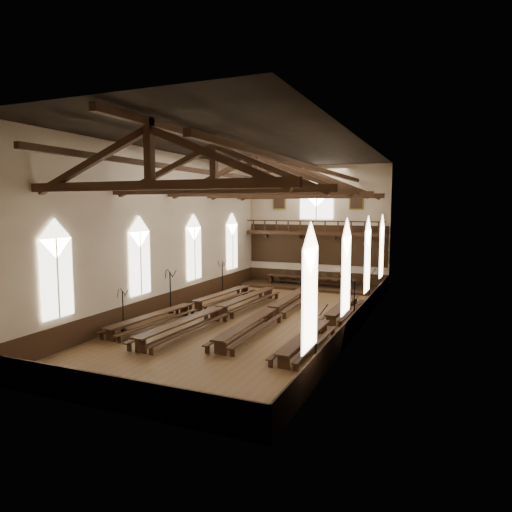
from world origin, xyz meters
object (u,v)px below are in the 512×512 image
at_px(dais, 311,287).
at_px(candelabrum_left_far, 222,283).
at_px(refectory_row_c, 272,311).
at_px(candelabrum_right_far, 369,295).
at_px(refectory_row_a, 192,305).
at_px(refectory_row_b, 219,310).
at_px(candelabrum_right_near, 316,351).
at_px(candelabrum_right_mid, 354,311).
at_px(candelabrum_left_near, 123,318).
at_px(refectory_row_d, 327,321).
at_px(high_table, 311,278).
at_px(candelabrum_left_mid, 171,300).

relative_size(dais, candelabrum_left_far, 4.49).
bearing_deg(refectory_row_c, candelabrum_right_far, 51.76).
distance_m(refectory_row_a, refectory_row_b, 2.35).
distance_m(candelabrum_left_far, candelabrum_right_near, 17.39).
bearing_deg(candelabrum_right_far, candelabrum_left_far, 178.50).
bearing_deg(refectory_row_b, candelabrum_right_mid, 14.35).
bearing_deg(candelabrum_left_far, candelabrum_left_near, -90.00).
bearing_deg(candelabrum_left_far, refectory_row_c, -44.01).
height_order(candelabrum_left_near, candelabrum_right_mid, candelabrum_right_mid).
xyz_separation_m(refectory_row_d, dais, (-4.38, 11.98, -0.38)).
bearing_deg(high_table, refectory_row_d, -69.91).
height_order(candelabrum_left_far, candelabrum_right_mid, candelabrum_right_mid).
xyz_separation_m(refectory_row_a, candelabrum_right_mid, (9.80, 1.28, 0.28)).
xyz_separation_m(dais, candelabrum_left_mid, (-5.58, -11.94, 0.73)).
distance_m(refectory_row_a, candelabrum_right_far, 11.69).
xyz_separation_m(candelabrum_left_far, candelabrum_right_mid, (11.10, -5.38, 0.03)).
bearing_deg(refectory_row_b, candelabrum_left_near, -129.97).
xyz_separation_m(refectory_row_b, candelabrum_right_mid, (7.54, 1.93, 0.24)).
xyz_separation_m(candelabrum_left_near, candelabrum_right_near, (11.10, -1.84, 0.16)).
bearing_deg(dais, refectory_row_d, -69.91).
bearing_deg(candelabrum_left_mid, refectory_row_b, -4.01).
xyz_separation_m(refectory_row_d, candelabrum_left_far, (-9.97, 7.10, 0.28)).
xyz_separation_m(candelabrum_left_near, candelabrum_left_far, (-0.00, 11.55, 0.08)).
relative_size(refectory_row_a, candelabrum_left_far, 5.57).
bearing_deg(candelabrum_right_mid, candelabrum_left_mid, -171.39).
relative_size(candelabrum_left_far, candelabrum_right_near, 0.90).
xyz_separation_m(refectory_row_a, candelabrum_left_mid, (-1.30, -0.40, 0.32)).
distance_m(high_table, candelabrum_right_mid, 11.65).
relative_size(refectory_row_a, refectory_row_d, 1.03).
distance_m(refectory_row_d, high_table, 12.76).
bearing_deg(refectory_row_a, candelabrum_right_mid, 7.46).
bearing_deg(dais, refectory_row_b, -99.45).
bearing_deg(high_table, dais, 0.00).
bearing_deg(refectory_row_b, candelabrum_left_far, 115.94).
bearing_deg(candelabrum_left_mid, candelabrum_right_mid, 8.61).
bearing_deg(candelabrum_left_mid, dais, 64.93).
distance_m(refectory_row_a, high_table, 12.32).
height_order(dais, candelabrum_right_near, candelabrum_right_near).
bearing_deg(refectory_row_c, high_table, 94.37).
xyz_separation_m(refectory_row_c, candelabrum_left_near, (-6.43, -5.34, 0.15)).
relative_size(refectory_row_d, candelabrum_left_near, 5.99).
distance_m(refectory_row_d, candelabrum_right_mid, 2.08).
bearing_deg(refectory_row_b, dais, 80.55).
distance_m(refectory_row_c, candelabrum_right_mid, 4.75).
distance_m(refectory_row_b, candelabrum_right_near, 9.69).
distance_m(dais, high_table, 0.70).
xyz_separation_m(refectory_row_a, refectory_row_c, (5.13, 0.45, 0.03)).
bearing_deg(candelabrum_right_far, candelabrum_left_mid, -148.62).
relative_size(dais, candelabrum_left_near, 4.98).
distance_m(candelabrum_right_mid, candelabrum_right_far, 5.09).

